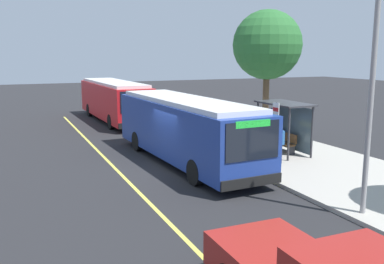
{
  "coord_description": "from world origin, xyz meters",
  "views": [
    {
      "loc": [
        16.78,
        -6.34,
        4.88
      ],
      "look_at": [
        0.69,
        0.72,
        1.68
      ],
      "focal_mm": 39.87,
      "sensor_mm": 36.0,
      "label": 1
    }
  ],
  "objects_px": {
    "transit_bus_main": "(185,128)",
    "route_sign_post": "(276,126)",
    "waiting_bench": "(284,142)",
    "transit_bus_second": "(114,99)",
    "pedestrian_commuter": "(279,142)"
  },
  "relations": [
    {
      "from": "transit_bus_main",
      "to": "pedestrian_commuter",
      "type": "relative_size",
      "value": 6.46
    },
    {
      "from": "waiting_bench",
      "to": "transit_bus_main",
      "type": "bearing_deg",
      "value": -96.32
    },
    {
      "from": "transit_bus_second",
      "to": "pedestrian_commuter",
      "type": "relative_size",
      "value": 6.63
    },
    {
      "from": "pedestrian_commuter",
      "to": "transit_bus_main",
      "type": "bearing_deg",
      "value": -124.97
    },
    {
      "from": "transit_bus_main",
      "to": "route_sign_post",
      "type": "bearing_deg",
      "value": 43.89
    },
    {
      "from": "waiting_bench",
      "to": "route_sign_post",
      "type": "xyz_separation_m",
      "value": [
        2.4,
        -2.19,
        1.32
      ]
    },
    {
      "from": "transit_bus_main",
      "to": "waiting_bench",
      "type": "relative_size",
      "value": 6.83
    },
    {
      "from": "route_sign_post",
      "to": "transit_bus_second",
      "type": "bearing_deg",
      "value": -170.08
    },
    {
      "from": "transit_bus_main",
      "to": "transit_bus_second",
      "type": "bearing_deg",
      "value": -179.88
    },
    {
      "from": "route_sign_post",
      "to": "pedestrian_commuter",
      "type": "xyz_separation_m",
      "value": [
        -0.55,
        0.6,
        -0.84
      ]
    },
    {
      "from": "transit_bus_main",
      "to": "transit_bus_second",
      "type": "relative_size",
      "value": 0.97
    },
    {
      "from": "transit_bus_second",
      "to": "route_sign_post",
      "type": "bearing_deg",
      "value": 9.92
    },
    {
      "from": "waiting_bench",
      "to": "route_sign_post",
      "type": "distance_m",
      "value": 3.51
    },
    {
      "from": "transit_bus_main",
      "to": "route_sign_post",
      "type": "xyz_separation_m",
      "value": [
        2.96,
        2.85,
        0.34
      ]
    },
    {
      "from": "waiting_bench",
      "to": "pedestrian_commuter",
      "type": "bearing_deg",
      "value": -40.49
    }
  ]
}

